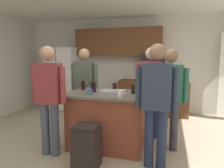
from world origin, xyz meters
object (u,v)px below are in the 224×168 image
at_px(microwave_over_range, 154,60).
at_px(trash_bin, 87,147).
at_px(person_guest_right, 151,86).
at_px(glass_short_whisky, 115,87).
at_px(mug_blue_stoneware, 121,93).
at_px(person_host_foreground, 49,93).
at_px(mug_ceramic_white, 89,91).
at_px(refrigerator, 63,79).
at_px(person_guest_left, 170,93).
at_px(person_guest_by_door, 85,84).
at_px(person_elder_center, 156,98).
at_px(serving_tray, 113,92).
at_px(glass_dark_ale, 133,89).
at_px(tumbler_amber, 94,87).
at_px(kitchen_island, 107,120).
at_px(glass_pilsner, 93,86).
at_px(glass_stout_tall, 83,85).

xyz_separation_m(microwave_over_range, trash_bin, (-0.67, -3.04, -1.15)).
height_order(person_guest_right, glass_short_whisky, person_guest_right).
height_order(person_guest_right, trash_bin, person_guest_right).
bearing_deg(mug_blue_stoneware, trash_bin, -129.64).
relative_size(person_host_foreground, mug_ceramic_white, 13.98).
bearing_deg(microwave_over_range, refrigerator, -177.40).
distance_m(person_guest_left, person_host_foreground, 1.91).
distance_m(person_guest_by_door, mug_ceramic_white, 0.96).
distance_m(microwave_over_range, glass_short_whisky, 2.15).
xyz_separation_m(microwave_over_range, person_elder_center, (0.25, -2.78, -0.46)).
xyz_separation_m(serving_tray, trash_bin, (-0.17, -0.75, -0.66)).
bearing_deg(person_guest_left, mug_blue_stoneware, 22.25).
relative_size(person_guest_left, glass_dark_ale, 11.24).
height_order(microwave_over_range, tumbler_amber, microwave_over_range).
relative_size(mug_blue_stoneware, mug_ceramic_white, 1.09).
distance_m(person_host_foreground, glass_dark_ale, 1.33).
height_order(glass_short_whisky, trash_bin, glass_short_whisky).
xyz_separation_m(microwave_over_range, kitchen_island, (-0.58, -2.31, -0.97)).
xyz_separation_m(person_host_foreground, glass_short_whisky, (0.83, 0.80, 0.02)).
height_order(person_guest_right, mug_blue_stoneware, person_guest_right).
relative_size(person_guest_by_door, glass_pilsner, 12.03).
distance_m(person_guest_right, mug_blue_stoneware, 0.96).
bearing_deg(person_guest_by_door, glass_short_whisky, 17.29).
xyz_separation_m(person_host_foreground, glass_dark_ale, (1.21, 0.56, 0.03)).
bearing_deg(person_host_foreground, serving_tray, -1.70).
bearing_deg(glass_stout_tall, kitchen_island, -20.95).
bearing_deg(tumbler_amber, person_elder_center, -24.45).
height_order(person_guest_by_door, trash_bin, person_guest_by_door).
height_order(person_guest_left, person_host_foreground, person_host_foreground).
relative_size(microwave_over_range, person_elder_center, 0.33).
xyz_separation_m(microwave_over_range, glass_short_whisky, (-0.53, -2.04, -0.44)).
xyz_separation_m(person_guest_right, glass_pilsner, (-0.99, -0.44, 0.02)).
bearing_deg(kitchen_island, serving_tray, 14.55).
relative_size(person_host_foreground, glass_short_whisky, 12.60).
relative_size(person_guest_right, mug_ceramic_white, 14.06).
height_order(person_guest_right, mug_ceramic_white, person_guest_right).
xyz_separation_m(person_guest_by_door, serving_tray, (0.75, -0.59, -0.02)).
bearing_deg(glass_pilsner, person_guest_right, 24.04).
xyz_separation_m(person_elder_center, glass_short_whisky, (-0.78, 0.74, 0.02)).
bearing_deg(mug_ceramic_white, microwave_over_range, 72.35).
xyz_separation_m(person_guest_left, person_elder_center, (-0.17, -0.63, 0.03)).
distance_m(person_guest_left, mug_ceramic_white, 1.30).
height_order(kitchen_island, tumbler_amber, tumbler_amber).
distance_m(mug_ceramic_white, glass_dark_ale, 0.72).
relative_size(person_elder_center, mug_blue_stoneware, 12.93).
bearing_deg(person_guest_left, person_host_foreground, 11.92).
xyz_separation_m(mug_blue_stoneware, mug_ceramic_white, (-0.52, 0.03, 0.00)).
distance_m(mug_ceramic_white, glass_short_whisky, 0.59).
relative_size(glass_pilsner, glass_stout_tall, 0.87).
height_order(person_guest_left, mug_blue_stoneware, person_guest_left).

